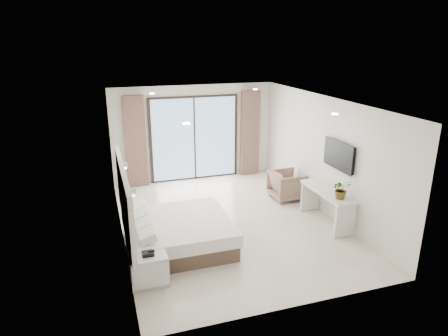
{
  "coord_description": "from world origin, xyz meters",
  "views": [
    {
      "loc": [
        -2.6,
        -7.66,
        3.93
      ],
      "look_at": [
        0.02,
        0.4,
        1.15
      ],
      "focal_mm": 32.0,
      "sensor_mm": 36.0,
      "label": 1
    }
  ],
  "objects_px": {
    "nightstand": "(149,269)",
    "armchair": "(287,184)",
    "console_desk": "(327,199)",
    "bed": "(177,233)"
  },
  "relations": [
    {
      "from": "console_desk",
      "to": "bed",
      "type": "bearing_deg",
      "value": -179.23
    },
    {
      "from": "nightstand",
      "to": "armchair",
      "type": "distance_m",
      "value": 4.68
    },
    {
      "from": "nightstand",
      "to": "armchair",
      "type": "xyz_separation_m",
      "value": [
        3.86,
        2.65,
        0.12
      ]
    },
    {
      "from": "nightstand",
      "to": "armchair",
      "type": "bearing_deg",
      "value": 33.2
    },
    {
      "from": "bed",
      "to": "armchair",
      "type": "distance_m",
      "value": 3.54
    },
    {
      "from": "bed",
      "to": "armchair",
      "type": "height_order",
      "value": "armchair"
    },
    {
      "from": "bed",
      "to": "nightstand",
      "type": "relative_size",
      "value": 3.29
    },
    {
      "from": "armchair",
      "to": "console_desk",
      "type": "bearing_deg",
      "value": -174.83
    },
    {
      "from": "nightstand",
      "to": "console_desk",
      "type": "relative_size",
      "value": 0.39
    },
    {
      "from": "console_desk",
      "to": "armchair",
      "type": "bearing_deg",
      "value": 97.03
    }
  ]
}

